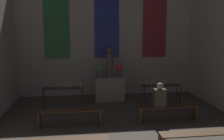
{
  "coord_description": "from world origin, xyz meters",
  "views": [
    {
      "loc": [
        -1.18,
        -1.23,
        2.73
      ],
      "look_at": [
        0.0,
        7.72,
        1.35
      ],
      "focal_mm": 40.0,
      "sensor_mm": 36.0,
      "label": 1
    }
  ],
  "objects_px": {
    "candle_rack_left": "(63,91)",
    "pew_back_right": "(167,110)",
    "flower_vase_right": "(119,69)",
    "altar": "(109,88)",
    "pew_back_left": "(70,114)",
    "candle_rack_right": "(161,88)",
    "statue": "(109,64)",
    "person_seated": "(160,96)",
    "flower_vase_left": "(100,70)",
    "pew_second_right": "(199,138)"
  },
  "relations": [
    {
      "from": "flower_vase_left",
      "to": "altar",
      "type": "bearing_deg",
      "value": 0.0
    },
    {
      "from": "flower_vase_left",
      "to": "pew_back_right",
      "type": "distance_m",
      "value": 3.35
    },
    {
      "from": "statue",
      "to": "flower_vase_right",
      "type": "relative_size",
      "value": 2.2
    },
    {
      "from": "flower_vase_right",
      "to": "pew_back_right",
      "type": "height_order",
      "value": "flower_vase_right"
    },
    {
      "from": "candle_rack_left",
      "to": "person_seated",
      "type": "relative_size",
      "value": 1.89
    },
    {
      "from": "flower_vase_left",
      "to": "candle_rack_right",
      "type": "height_order",
      "value": "flower_vase_left"
    },
    {
      "from": "altar",
      "to": "candle_rack_right",
      "type": "bearing_deg",
      "value": -33.62
    },
    {
      "from": "statue",
      "to": "flower_vase_left",
      "type": "distance_m",
      "value": 0.43
    },
    {
      "from": "altar",
      "to": "statue",
      "type": "distance_m",
      "value": 1.0
    },
    {
      "from": "flower_vase_right",
      "to": "altar",
      "type": "bearing_deg",
      "value": 180.0
    },
    {
      "from": "flower_vase_right",
      "to": "pew_second_right",
      "type": "distance_m",
      "value": 4.89
    },
    {
      "from": "flower_vase_right",
      "to": "candle_rack_right",
      "type": "height_order",
      "value": "flower_vase_right"
    },
    {
      "from": "candle_rack_left",
      "to": "candle_rack_right",
      "type": "bearing_deg",
      "value": 0.0
    },
    {
      "from": "pew_second_right",
      "to": "pew_back_right",
      "type": "distance_m",
      "value": 2.05
    },
    {
      "from": "pew_back_right",
      "to": "flower_vase_left",
      "type": "bearing_deg",
      "value": 125.38
    },
    {
      "from": "altar",
      "to": "pew_second_right",
      "type": "height_order",
      "value": "altar"
    },
    {
      "from": "flower_vase_right",
      "to": "candle_rack_right",
      "type": "xyz_separation_m",
      "value": [
        1.38,
        -1.17,
        -0.54
      ]
    },
    {
      "from": "statue",
      "to": "pew_back_left",
      "type": "xyz_separation_m",
      "value": [
        -1.49,
        -2.62,
        -1.14
      ]
    },
    {
      "from": "altar",
      "to": "person_seated",
      "type": "distance_m",
      "value": 2.91
    },
    {
      "from": "flower_vase_right",
      "to": "pew_back_left",
      "type": "xyz_separation_m",
      "value": [
        -1.86,
        -2.62,
        -0.92
      ]
    },
    {
      "from": "candle_rack_left",
      "to": "person_seated",
      "type": "height_order",
      "value": "person_seated"
    },
    {
      "from": "altar",
      "to": "candle_rack_left",
      "type": "height_order",
      "value": "candle_rack_left"
    },
    {
      "from": "statue",
      "to": "pew_back_right",
      "type": "distance_m",
      "value": 3.22
    },
    {
      "from": "statue",
      "to": "candle_rack_left",
      "type": "relative_size",
      "value": 0.83
    },
    {
      "from": "candle_rack_right",
      "to": "pew_back_right",
      "type": "distance_m",
      "value": 1.52
    },
    {
      "from": "altar",
      "to": "flower_vase_left",
      "type": "height_order",
      "value": "flower_vase_left"
    },
    {
      "from": "pew_back_left",
      "to": "person_seated",
      "type": "height_order",
      "value": "person_seated"
    },
    {
      "from": "altar",
      "to": "candle_rack_left",
      "type": "distance_m",
      "value": 2.12
    },
    {
      "from": "candle_rack_right",
      "to": "flower_vase_right",
      "type": "bearing_deg",
      "value": 139.83
    },
    {
      "from": "candle_rack_right",
      "to": "pew_back_right",
      "type": "height_order",
      "value": "candle_rack_right"
    },
    {
      "from": "altar",
      "to": "person_seated",
      "type": "xyz_separation_m",
      "value": [
        1.22,
        -2.62,
        0.32
      ]
    },
    {
      "from": "statue",
      "to": "person_seated",
      "type": "bearing_deg",
      "value": -64.98
    },
    {
      "from": "statue",
      "to": "person_seated",
      "type": "height_order",
      "value": "statue"
    },
    {
      "from": "flower_vase_right",
      "to": "candle_rack_right",
      "type": "distance_m",
      "value": 1.89
    },
    {
      "from": "statue",
      "to": "candle_rack_left",
      "type": "distance_m",
      "value": 2.24
    },
    {
      "from": "statue",
      "to": "flower_vase_right",
      "type": "distance_m",
      "value": 0.43
    },
    {
      "from": "flower_vase_right",
      "to": "candle_rack_left",
      "type": "xyz_separation_m",
      "value": [
        -2.13,
        -1.17,
        -0.55
      ]
    },
    {
      "from": "candle_rack_left",
      "to": "pew_back_left",
      "type": "relative_size",
      "value": 0.77
    },
    {
      "from": "pew_back_left",
      "to": "person_seated",
      "type": "xyz_separation_m",
      "value": [
        2.71,
        -0.0,
        0.46
      ]
    },
    {
      "from": "flower_vase_right",
      "to": "pew_back_left",
      "type": "height_order",
      "value": "flower_vase_right"
    },
    {
      "from": "pew_back_right",
      "to": "statue",
      "type": "bearing_deg",
      "value": 119.59
    },
    {
      "from": "altar",
      "to": "pew_back_right",
      "type": "relative_size",
      "value": 0.63
    },
    {
      "from": "person_seated",
      "to": "pew_second_right",
      "type": "bearing_deg",
      "value": -82.64
    },
    {
      "from": "flower_vase_right",
      "to": "person_seated",
      "type": "bearing_deg",
      "value": -72.03
    },
    {
      "from": "altar",
      "to": "pew_second_right",
      "type": "bearing_deg",
      "value": -72.33
    },
    {
      "from": "pew_back_left",
      "to": "statue",
      "type": "bearing_deg",
      "value": 60.41
    },
    {
      "from": "statue",
      "to": "flower_vase_right",
      "type": "bearing_deg",
      "value": -0.0
    },
    {
      "from": "statue",
      "to": "pew_second_right",
      "type": "height_order",
      "value": "statue"
    },
    {
      "from": "candle_rack_left",
      "to": "pew_back_right",
      "type": "relative_size",
      "value": 0.77
    },
    {
      "from": "candle_rack_left",
      "to": "pew_back_right",
      "type": "distance_m",
      "value": 3.58
    }
  ]
}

